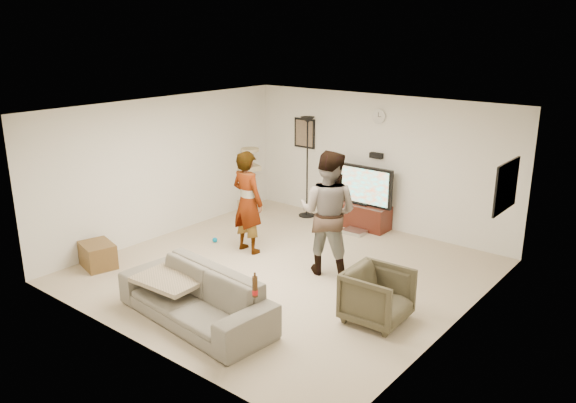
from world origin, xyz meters
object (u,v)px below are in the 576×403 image
Objects in this scene: tv_stand at (361,215)px; tv at (362,185)px; armchair at (377,296)px; floor_lamp at (307,168)px; person_right at (328,213)px; sofa at (195,297)px; beer_bottle at (255,287)px; side_table at (98,255)px; cat_tree at (249,179)px; person_left at (248,202)px.

tv reaches higher than tv_stand.
tv_stand is at bearing 32.48° from armchair.
person_right is at bearing -46.35° from floor_lamp.
beer_bottle reaches higher than sofa.
person_right reaches higher than side_table.
armchair is (2.09, -2.98, 0.12)m from tv_stand.
tv reaches higher than sofa.
cat_tree is 2.29m from person_left.
floor_lamp is at bearing 113.97° from sofa.
person_left is at bearing -110.61° from tv.
cat_tree reaches higher than beer_bottle.
person_right is at bearing 36.01° from side_table.
person_left is at bearing -110.61° from tv_stand.
floor_lamp is 5.00m from beer_bottle.
person_right is 3.26× the size of side_table.
tv is at bearing 13.03° from cat_tree.
tv is 2.39m from person_left.
beer_bottle is at bearing 149.18° from armchair.
tv_stand is at bearing -107.16° from person_left.
person_right is 0.85× the size of sofa.
person_right is at bearing 55.41° from armchair.
person_left is 6.93× the size of beer_bottle.
person_left is 0.90× the size of person_right.
cat_tree is at bearing -159.86° from floor_lamp.
armchair is 1.32× the size of side_table.
floor_lamp reaches higher than tv_stand.
side_table is (-1.40, -1.99, -0.67)m from person_left.
floor_lamp is at bearing 120.17° from beer_bottle.
tv_stand is 4.66m from beer_bottle.
floor_lamp reaches higher than person_left.
tv_stand is 2.33m from person_right.
beer_bottle is at bearing 90.81° from person_right.
person_right reaches higher than cat_tree.
cat_tree is 0.69× the size of person_right.
sofa is (0.26, -4.44, 0.10)m from tv_stand.
beer_bottle is 1.71m from armchair.
tv is 0.54× the size of sofa.
tv is 0.71× the size of person_left.
tv_stand is at bearing 106.39° from beer_bottle.
person_right is at bearing -71.87° from tv.
cat_tree is (-1.17, -0.43, -0.33)m from floor_lamp.
tv is 1.60× the size of armchair.
floor_lamp is 3.40× the size of side_table.
person_right is 1.76m from armchair.
tv_stand is at bearing 0.00° from tv.
armchair is (2.93, -0.74, -0.51)m from person_left.
beer_bottle is at bearing 5.22° from sofa.
person_right reaches higher than person_left.
person_right reaches higher than sofa.
floor_lamp is 1.29m from cat_tree.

